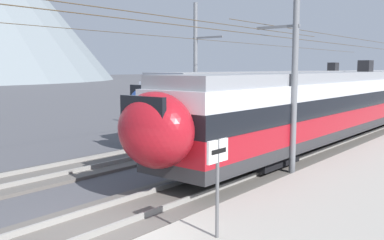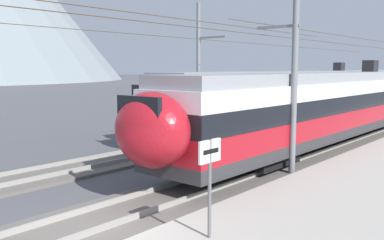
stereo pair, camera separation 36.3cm
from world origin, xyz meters
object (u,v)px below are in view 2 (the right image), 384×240
(train_far_track, at_px, (309,92))
(catenary_mast_far_side, at_px, (200,68))
(train_near_platform, at_px, (339,103))
(catenary_mast_mid, at_px, (292,75))
(platform_sign, at_px, (210,166))

(train_far_track, distance_m, catenary_mast_far_side, 11.44)
(train_near_platform, distance_m, catenary_mast_mid, 8.27)
(train_near_platform, relative_size, platform_sign, 13.26)
(train_far_track, xyz_separation_m, catenary_mast_far_side, (-11.17, 1.68, 1.86))
(catenary_mast_far_side, distance_m, platform_sign, 16.37)
(catenary_mast_far_side, bearing_deg, platform_sign, -139.54)
(train_near_platform, xyz_separation_m, train_far_track, (8.27, 5.59, 0.01))
(train_near_platform, bearing_deg, train_far_track, 34.08)
(train_far_track, distance_m, platform_sign, 25.13)
(catenary_mast_mid, xyz_separation_m, platform_sign, (-7.25, -1.89, -1.88))
(train_near_platform, relative_size, catenary_mast_far_side, 0.67)
(catenary_mast_mid, height_order, platform_sign, catenary_mast_mid)
(catenary_mast_mid, relative_size, platform_sign, 19.82)
(catenary_mast_mid, xyz_separation_m, catenary_mast_far_side, (5.10, 8.64, 0.27))
(train_near_platform, height_order, catenary_mast_mid, catenary_mast_mid)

